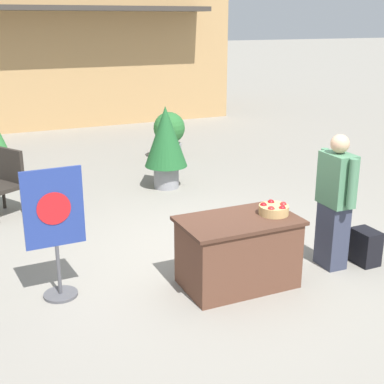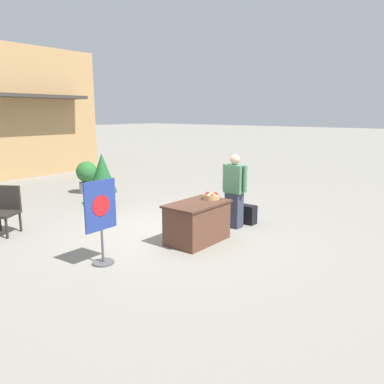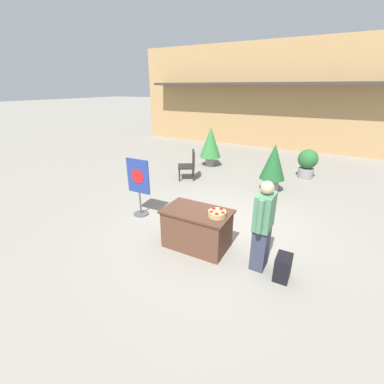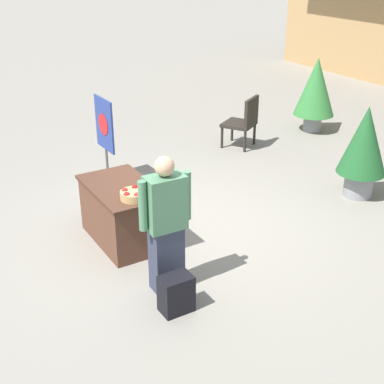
{
  "view_description": "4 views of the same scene",
  "coord_description": "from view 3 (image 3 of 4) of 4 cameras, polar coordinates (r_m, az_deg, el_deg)",
  "views": [
    {
      "loc": [
        -2.75,
        -5.46,
        2.81
      ],
      "look_at": [
        -0.31,
        -0.09,
        0.89
      ],
      "focal_mm": 50.0,
      "sensor_mm": 36.0,
      "label": 1
    },
    {
      "loc": [
        -5.54,
        -5.08,
        2.45
      ],
      "look_at": [
        0.04,
        -0.58,
        0.93
      ],
      "focal_mm": 35.0,
      "sensor_mm": 36.0,
      "label": 2
    },
    {
      "loc": [
        1.88,
        -4.65,
        2.93
      ],
      "look_at": [
        -0.4,
        -0.46,
        0.96
      ],
      "focal_mm": 24.0,
      "sensor_mm": 36.0,
      "label": 3
    },
    {
      "loc": [
        5.61,
        -3.21,
        3.55
      ],
      "look_at": [
        0.33,
        -0.04,
        0.67
      ],
      "focal_mm": 50.0,
      "sensor_mm": 36.0,
      "label": 4
    }
  ],
  "objects": [
    {
      "name": "storefront_building",
      "position": [
        16.2,
        16.65,
        19.9
      ],
      "size": [
        13.11,
        5.7,
        4.92
      ],
      "color": "tan",
      "rests_on": "ground_plane"
    },
    {
      "name": "potted_plant_near_right",
      "position": [
        10.15,
        4.14,
        10.75
      ],
      "size": [
        0.82,
        0.82,
        1.51
      ],
      "color": "gray",
      "rests_on": "ground_plane"
    },
    {
      "name": "potted_plant_far_left",
      "position": [
        7.89,
        17.62,
        5.87
      ],
      "size": [
        0.73,
        0.73,
        1.42
      ],
      "color": "gray",
      "rests_on": "ground_plane"
    },
    {
      "name": "potted_plant_far_right",
      "position": [
        9.58,
        24.26,
        6.04
      ],
      "size": [
        0.65,
        0.65,
        0.99
      ],
      "color": "gray",
      "rests_on": "ground_plane"
    },
    {
      "name": "backpack",
      "position": [
        4.59,
        19.52,
        -15.5
      ],
      "size": [
        0.24,
        0.34,
        0.42
      ],
      "color": "black",
      "rests_on": "ground_plane"
    },
    {
      "name": "display_table",
      "position": [
        5.01,
        1.11,
        -8.11
      ],
      "size": [
        1.28,
        0.77,
        0.77
      ],
      "color": "brown",
      "rests_on": "ground_plane"
    },
    {
      "name": "patio_chair",
      "position": [
        8.64,
        -0.59,
        6.33
      ],
      "size": [
        0.75,
        0.75,
        0.98
      ],
      "rotation": [
        0.0,
        0.0,
        3.68
      ],
      "color": "#28231E",
      "rests_on": "ground_plane"
    },
    {
      "name": "person_visitor",
      "position": [
        4.41,
        15.46,
        -7.28
      ],
      "size": [
        0.27,
        0.61,
        1.59
      ],
      "rotation": [
        0.0,
        0.0,
        3.11
      ],
      "color": "#33384C",
      "rests_on": "ground_plane"
    },
    {
      "name": "poster_board",
      "position": [
        6.19,
        -11.74,
        1.57
      ],
      "size": [
        0.61,
        0.36,
        1.4
      ],
      "rotation": [
        0.0,
        0.0,
        -1.55
      ],
      "color": "#4C4C51",
      "rests_on": "ground_plane"
    },
    {
      "name": "apple_basket",
      "position": [
        4.62,
        5.6,
        -4.76
      ],
      "size": [
        0.33,
        0.33,
        0.13
      ],
      "color": "tan",
      "rests_on": "display_table"
    },
    {
      "name": "ground_plane",
      "position": [
        5.81,
        5.65,
        -8.0
      ],
      "size": [
        120.0,
        120.0,
        0.0
      ],
      "primitive_type": "plane",
      "color": "gray"
    }
  ]
}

